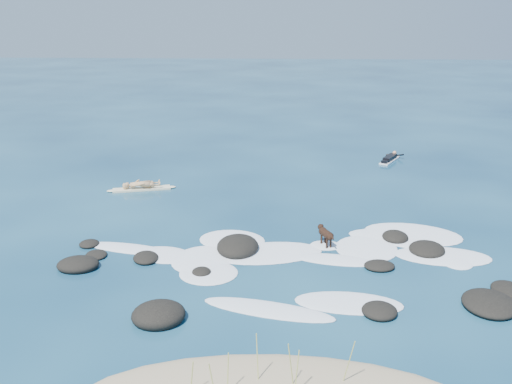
{
  "coord_description": "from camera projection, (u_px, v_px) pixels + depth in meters",
  "views": [
    {
      "loc": [
        0.06,
        -17.85,
        7.93
      ],
      "look_at": [
        -1.04,
        4.0,
        0.9
      ],
      "focal_mm": 40.0,
      "sensor_mm": 36.0,
      "label": 1
    }
  ],
  "objects": [
    {
      "name": "reef_rocks",
      "position": [
        290.0,
        272.0,
        17.78
      ],
      "size": [
        14.64,
        7.37,
        0.63
      ],
      "color": "black",
      "rests_on": "ground"
    },
    {
      "name": "dog",
      "position": [
        325.0,
        233.0,
        19.84
      ],
      "size": [
        0.6,
        1.08,
        0.73
      ],
      "rotation": [
        0.0,
        0.0,
        1.99
      ],
      "color": "black",
      "rests_on": "ground"
    },
    {
      "name": "standing_surfer_rig",
      "position": [
        141.0,
        175.0,
        26.01
      ],
      "size": [
        3.1,
        1.22,
        1.79
      ],
      "rotation": [
        0.0,
        0.0,
        0.27
      ],
      "color": "beige",
      "rests_on": "ground"
    },
    {
      "name": "paddling_surfer_rig",
      "position": [
        390.0,
        159.0,
        31.18
      ],
      "size": [
        1.58,
        2.24,
        0.41
      ],
      "rotation": [
        0.0,
        0.0,
        1.07
      ],
      "color": "white",
      "rests_on": "ground"
    },
    {
      "name": "ground",
      "position": [
        281.0,
        253.0,
        19.4
      ],
      "size": [
        160.0,
        160.0,
        0.0
      ],
      "primitive_type": "plane",
      "color": "#0A2642",
      "rests_on": "ground"
    },
    {
      "name": "breaking_foam",
      "position": [
        322.0,
        253.0,
        19.38
      ],
      "size": [
        14.07,
        8.25,
        0.12
      ],
      "color": "white",
      "rests_on": "ground"
    },
    {
      "name": "dune_grass",
      "position": [
        266.0,
        379.0,
        11.76
      ],
      "size": [
        3.48,
        1.61,
        1.23
      ],
      "color": "#A5AC53",
      "rests_on": "ground"
    }
  ]
}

